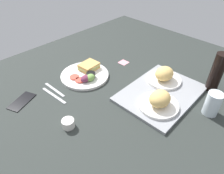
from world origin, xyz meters
TOP-DOWN VIEW (x-y plane):
  - ground_plane at (0.00, 0.00)cm, footprint 190.00×150.00cm
  - serving_tray at (-15.42, 22.52)cm, footprint 45.62×33.85cm
  - bread_plate_near at (-24.85, 17.69)cm, footprint 19.70×19.70cm
  - bread_plate_far at (-5.19, 27.80)cm, footprint 19.86×19.86cm
  - plate_with_salad at (1.84, -19.07)cm, footprint 28.54×28.54cm
  - drinking_glass at (-20.14, 47.12)cm, footprint 7.03×7.03cm
  - soda_bottle at (-38.73, 39.75)cm, footprint 6.40×6.40cm
  - espresso_cup at (32.59, 5.73)cm, footprint 5.60×5.60cm
  - fork at (22.50, -21.48)cm, footprint 2.02×17.04cm
  - knife at (25.50, -17.48)cm, footprint 2.87×19.05cm
  - cell_phone at (39.70, -25.19)cm, footprint 16.06×12.14cm
  - sticky_note at (-25.91, -13.61)cm, footprint 5.84×5.84cm

SIDE VIEW (x-z plane):
  - ground_plane at x=0.00cm, z-range -3.00..0.00cm
  - sticky_note at x=-25.91cm, z-range 0.00..0.12cm
  - fork at x=22.50cm, z-range 0.00..0.50cm
  - knife at x=25.50cm, z-range 0.00..0.50cm
  - cell_phone at x=39.70cm, z-range 0.00..0.80cm
  - serving_tray at x=-15.42cm, z-range 0.00..1.60cm
  - plate_with_salad at x=1.84cm, z-range -0.99..4.41cm
  - espresso_cup at x=32.59cm, z-range 0.00..4.00cm
  - bread_plate_near at x=-24.85cm, z-range 0.50..9.49cm
  - bread_plate_far at x=-5.19cm, z-range 0.49..9.53cm
  - drinking_glass at x=-20.14cm, z-range 0.00..12.01cm
  - soda_bottle at x=-38.73cm, z-range 0.00..22.00cm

